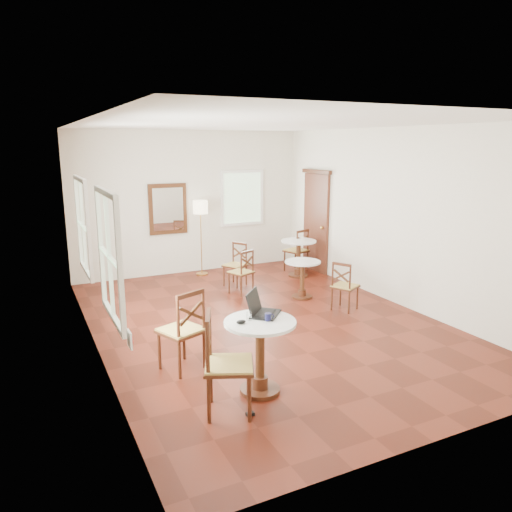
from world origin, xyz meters
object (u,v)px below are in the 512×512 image
at_px(mouse, 241,322).
at_px(chair_near_a, 183,330).
at_px(cafe_table_near, 260,348).
at_px(cafe_table_mid, 302,275).
at_px(cafe_table_back, 299,254).
at_px(chair_back_a, 297,250).
at_px(power_adapter, 250,414).
at_px(floor_lamp, 200,212).
at_px(navy_mug, 268,317).
at_px(chair_mid_a, 242,272).
at_px(chair_near_b, 226,364).
at_px(water_glass, 249,316).
at_px(chair_mid_b, 344,286).
at_px(laptop, 261,309).
at_px(chair_back_b, 236,264).

bearing_deg(mouse, chair_near_a, 133.60).
bearing_deg(cafe_table_near, cafe_table_mid, 51.19).
height_order(cafe_table_back, chair_back_a, chair_back_a).
xyz_separation_m(mouse, power_adapter, (-0.09, -0.42, -0.84)).
height_order(floor_lamp, navy_mug, floor_lamp).
xyz_separation_m(chair_mid_a, floor_lamp, (-0.20, 1.62, 0.92)).
xyz_separation_m(chair_near_b, floor_lamp, (1.64, 5.31, 0.80)).
bearing_deg(water_glass, chair_back_a, 53.77).
bearing_deg(cafe_table_back, chair_mid_b, -100.71).
bearing_deg(chair_mid_b, power_adapter, 101.44).
distance_m(cafe_table_mid, laptop, 3.37).
bearing_deg(power_adapter, chair_near_b, 136.16).
xyz_separation_m(chair_mid_a, power_adapter, (-1.66, -3.87, -0.40)).
height_order(chair_back_a, laptop, laptop).
bearing_deg(cafe_table_mid, mouse, -131.63).
xyz_separation_m(cafe_table_mid, navy_mug, (-2.13, -2.79, 0.46)).
bearing_deg(chair_near_b, floor_lamp, 6.31).
xyz_separation_m(mouse, navy_mug, (0.31, -0.05, 0.02)).
bearing_deg(chair_mid_b, laptop, 97.52).
xyz_separation_m(chair_near_a, laptop, (0.69, -0.73, 0.39)).
height_order(navy_mug, power_adapter, navy_mug).
bearing_deg(power_adapter, chair_mid_b, 39.05).
distance_m(mouse, water_glass, 0.14).
bearing_deg(cafe_table_back, navy_mug, -124.66).
relative_size(chair_back_b, water_glass, 8.51).
height_order(mouse, water_glass, water_glass).
distance_m(cafe_table_near, water_glass, 0.39).
bearing_deg(chair_back_b, floor_lamp, 166.67).
relative_size(cafe_table_back, power_adapter, 8.96).
bearing_deg(chair_near_b, water_glass, -29.67).
height_order(mouse, navy_mug, navy_mug).
xyz_separation_m(chair_near_a, chair_back_b, (2.06, 3.12, -0.10)).
xyz_separation_m(chair_back_a, chair_back_b, (-1.63, -0.41, -0.05)).
xyz_separation_m(chair_mid_a, mouse, (-1.56, -3.44, 0.44)).
xyz_separation_m(chair_near_a, floor_lamp, (1.73, 4.17, 0.82)).
bearing_deg(chair_back_b, chair_mid_a, -43.29).
bearing_deg(chair_back_a, power_adapter, 36.68).
height_order(chair_back_a, mouse, chair_back_a).
relative_size(cafe_table_near, chair_mid_a, 1.01).
height_order(chair_mid_a, power_adapter, chair_mid_a).
distance_m(chair_near_a, chair_near_b, 1.15).
xyz_separation_m(cafe_table_back, chair_mid_b, (-0.41, -2.18, -0.06)).
height_order(chair_back_b, mouse, mouse).
xyz_separation_m(cafe_table_mid, mouse, (-2.44, -2.75, 0.44)).
bearing_deg(cafe_table_near, chair_near_b, -155.12).
distance_m(chair_back_b, water_glass, 4.28).
bearing_deg(floor_lamp, chair_back_b, -72.56).
distance_m(navy_mug, power_adapter, 1.02).
distance_m(cafe_table_near, mouse, 0.41).
bearing_deg(mouse, chair_mid_a, 86.44).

